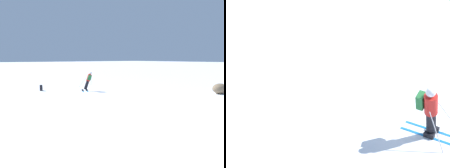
{
  "view_description": "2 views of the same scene",
  "coord_description": "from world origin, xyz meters",
  "views": [
    {
      "loc": [
        9.54,
        16.27,
        2.82
      ],
      "look_at": [
        -0.08,
        3.88,
        0.96
      ],
      "focal_mm": 35.0,
      "sensor_mm": 36.0,
      "label": 1
    },
    {
      "loc": [
        -8.73,
        1.21,
        5.96
      ],
      "look_at": [
        1.15,
        2.76,
        0.67
      ],
      "focal_mm": 60.0,
      "sensor_mm": 36.0,
      "label": 2
    }
  ],
  "objects": [
    {
      "name": "ground_plane",
      "position": [
        0.0,
        0.0,
        0.0
      ],
      "size": [
        300.0,
        300.0,
        0.0
      ],
      "primitive_type": "plane",
      "color": "white"
    },
    {
      "name": "skier",
      "position": [
        -0.36,
        0.16,
        0.93
      ],
      "size": [
        1.35,
        1.68,
        1.72
      ],
      "rotation": [
        0.0,
        0.0,
        -0.42
      ],
      "color": "#1E7AC6",
      "rests_on": "ground"
    }
  ]
}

